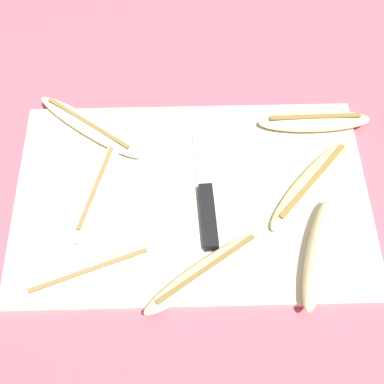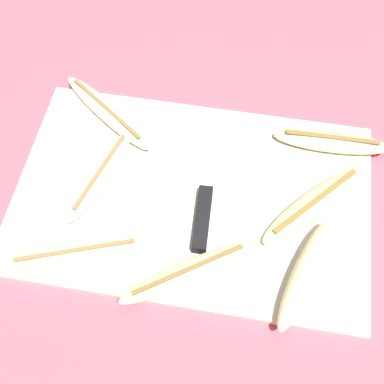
% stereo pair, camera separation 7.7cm
% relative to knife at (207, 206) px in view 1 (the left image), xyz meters
% --- Properties ---
extents(ground_plane, '(4.00, 4.00, 0.00)m').
position_rel_knife_xyz_m(ground_plane, '(-0.02, 0.02, -0.02)').
color(ground_plane, '#C65160').
extents(cutting_board, '(0.52, 0.34, 0.01)m').
position_rel_knife_xyz_m(cutting_board, '(-0.02, 0.02, -0.01)').
color(cutting_board, beige).
rests_on(cutting_board, ground_plane).
extents(knife, '(0.03, 0.21, 0.02)m').
position_rel_knife_xyz_m(knife, '(0.00, 0.00, 0.00)').
color(knife, black).
rests_on(knife, cutting_board).
extents(banana_bright_far, '(0.08, 0.18, 0.02)m').
position_rel_knife_xyz_m(banana_bright_far, '(-0.16, 0.03, 0.00)').
color(banana_bright_far, beige).
rests_on(banana_bright_far, cutting_board).
extents(banana_golden_short, '(0.16, 0.18, 0.02)m').
position_rel_knife_xyz_m(banana_golden_short, '(0.16, 0.03, 0.00)').
color(banana_golden_short, '#EDD689').
rests_on(banana_golden_short, cutting_board).
extents(banana_cream_curved, '(0.18, 0.15, 0.02)m').
position_rel_knife_xyz_m(banana_cream_curved, '(-0.18, 0.15, 0.00)').
color(banana_cream_curved, beige).
rests_on(banana_cream_curved, cutting_board).
extents(banana_soft_right, '(0.08, 0.17, 0.04)m').
position_rel_knife_xyz_m(banana_soft_right, '(0.15, -0.08, 0.01)').
color(banana_soft_right, beige).
rests_on(banana_soft_right, cutting_board).
extents(banana_pale_long, '(0.20, 0.10, 0.02)m').
position_rel_knife_xyz_m(banana_pale_long, '(-0.16, -0.10, 0.00)').
color(banana_pale_long, beige).
rests_on(banana_pale_long, cutting_board).
extents(banana_mellow_near, '(0.18, 0.14, 0.02)m').
position_rel_knife_xyz_m(banana_mellow_near, '(-0.00, -0.10, 0.00)').
color(banana_mellow_near, beige).
rests_on(banana_mellow_near, cutting_board).
extents(banana_ripe_center, '(0.18, 0.04, 0.02)m').
position_rel_knife_xyz_m(banana_ripe_center, '(0.17, 0.15, 0.00)').
color(banana_ripe_center, beige).
rests_on(banana_ripe_center, cutting_board).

